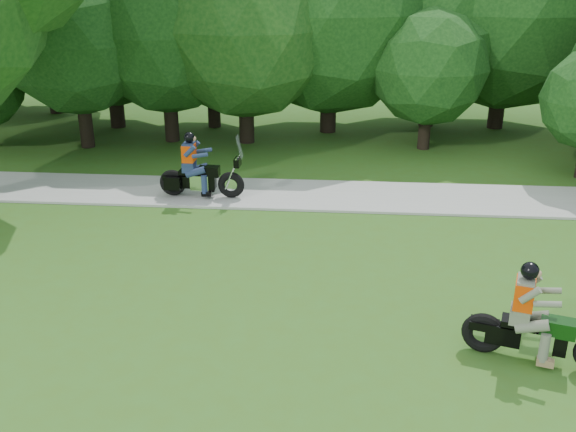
{
  "coord_description": "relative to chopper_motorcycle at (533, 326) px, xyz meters",
  "views": [
    {
      "loc": [
        -1.07,
        -7.05,
        5.45
      ],
      "look_at": [
        -2.01,
        4.09,
        1.0
      ],
      "focal_mm": 40.0,
      "sensor_mm": 36.0,
      "label": 1
    }
  ],
  "objects": [
    {
      "name": "ground",
      "position": [
        -1.78,
        -1.18,
        -0.58
      ],
      "size": [
        100.0,
        100.0,
        0.0
      ],
      "primitive_type": "plane",
      "color": "#385E1B",
      "rests_on": "ground"
    },
    {
      "name": "walkway",
      "position": [
        -1.78,
        6.82,
        -0.55
      ],
      "size": [
        60.0,
        2.2,
        0.06
      ],
      "primitive_type": "cube",
      "color": "#A0A09B",
      "rests_on": "ground"
    },
    {
      "name": "tree_line",
      "position": [
        -1.26,
        13.43,
        3.05
      ],
      "size": [
        40.51,
        12.21,
        7.4
      ],
      "color": "black",
      "rests_on": "ground"
    },
    {
      "name": "chopper_motorcycle",
      "position": [
        0.0,
        0.0,
        0.0
      ],
      "size": [
        2.16,
        0.97,
        1.57
      ],
      "rotation": [
        0.0,
        0.0,
        -0.29
      ],
      "color": "black",
      "rests_on": "ground"
    },
    {
      "name": "touring_motorcycle",
      "position": [
        -6.33,
        6.41,
        0.07
      ],
      "size": [
        2.12,
        0.62,
        1.62
      ],
      "rotation": [
        0.0,
        0.0,
        -0.03
      ],
      "color": "black",
      "rests_on": "walkway"
    }
  ]
}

